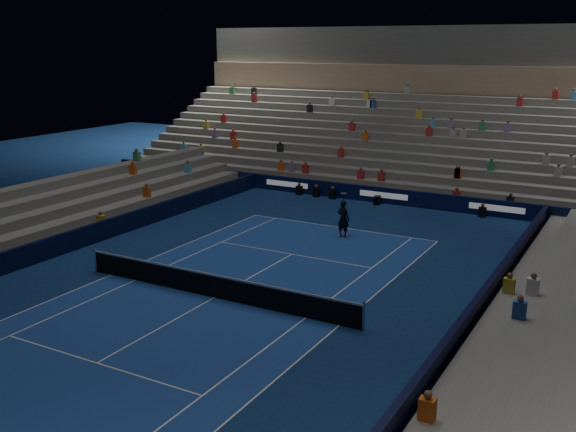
# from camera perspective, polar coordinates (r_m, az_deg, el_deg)

# --- Properties ---
(ground) EXTENTS (90.00, 90.00, 0.00)m
(ground) POSITION_cam_1_polar(r_m,az_deg,el_deg) (26.64, -6.36, -7.02)
(ground) COLOR navy
(ground) RESTS_ON ground
(court_surface) EXTENTS (10.97, 23.77, 0.01)m
(court_surface) POSITION_cam_1_polar(r_m,az_deg,el_deg) (26.64, -6.36, -7.01)
(court_surface) COLOR navy
(court_surface) RESTS_ON ground
(sponsor_barrier_far) EXTENTS (44.00, 0.25, 1.00)m
(sponsor_barrier_far) POSITION_cam_1_polar(r_m,az_deg,el_deg) (42.24, 8.31, 1.77)
(sponsor_barrier_far) COLOR black
(sponsor_barrier_far) RESTS_ON ground
(sponsor_barrier_east) EXTENTS (0.25, 37.00, 1.00)m
(sponsor_barrier_east) POSITION_cam_1_polar(r_m,az_deg,el_deg) (22.62, 14.39, -10.11)
(sponsor_barrier_east) COLOR black
(sponsor_barrier_east) RESTS_ON ground
(sponsor_barrier_west) EXTENTS (0.25, 37.00, 1.00)m
(sponsor_barrier_west) POSITION_cam_1_polar(r_m,az_deg,el_deg) (32.82, -20.34, -2.76)
(sponsor_barrier_west) COLOR black
(sponsor_barrier_west) RESTS_ON ground
(grandstand_main) EXTENTS (44.00, 15.20, 11.20)m
(grandstand_main) POSITION_cam_1_polar(r_m,az_deg,el_deg) (50.52, 12.31, 7.00)
(grandstand_main) COLOR slate
(grandstand_main) RESTS_ON ground
(grandstand_east) EXTENTS (5.00, 37.00, 2.50)m
(grandstand_east) POSITION_cam_1_polar(r_m,az_deg,el_deg) (21.96, 23.36, -10.48)
(grandstand_east) COLOR slate
(grandstand_east) RESTS_ON ground
(tennis_net) EXTENTS (12.90, 0.10, 1.10)m
(tennis_net) POSITION_cam_1_polar(r_m,az_deg,el_deg) (26.46, -6.39, -6.01)
(tennis_net) COLOR #B2B2B7
(tennis_net) RESTS_ON ground
(tennis_player) EXTENTS (0.77, 0.56, 1.96)m
(tennis_player) POSITION_cam_1_polar(r_m,az_deg,el_deg) (34.46, 4.79, -0.23)
(tennis_player) COLOR black
(tennis_player) RESTS_ON ground
(broadcast_camera) EXTENTS (0.49, 0.89, 0.54)m
(broadcast_camera) POSITION_cam_1_polar(r_m,az_deg,el_deg) (41.92, 7.70, 1.38)
(broadcast_camera) COLOR black
(broadcast_camera) RESTS_ON ground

